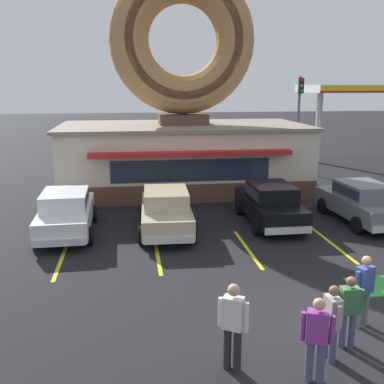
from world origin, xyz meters
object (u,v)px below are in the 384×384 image
Objects in this scene: pedestrian_crossing_woman at (233,323)px; traffic_light_pole at (299,112)px; pedestrian_blue_sweater_man at (317,336)px; pedestrian_beanie_man at (349,309)px; car_champagne at (166,209)px; trash_bin at (59,198)px; car_grey at (361,201)px; pedestrian_clipboard_woman at (332,320)px; pedestrian_leather_jacket_man at (364,288)px; car_white at (66,211)px; car_black at (270,202)px.

traffic_light_pole is at bearing 66.09° from pedestrian_crossing_woman.
pedestrian_blue_sweater_man is 1.07× the size of pedestrian_beanie_man.
trash_bin is at bearing 139.97° from car_champagne.
car_grey is 9.98m from pedestrian_clipboard_woman.
car_grey is 8.39m from pedestrian_leather_jacket_man.
car_white is 10.65m from pedestrian_beanie_man.
traffic_light_pole is (4.88, 10.10, 2.84)m from car_black.
pedestrian_clipboard_woman reaches higher than pedestrian_beanie_man.
traffic_light_pole is at bearing 39.19° from car_white.
car_grey is (11.32, -0.13, 0.00)m from car_white.
pedestrian_clipboard_woman is at bearing -138.74° from pedestrian_leather_jacket_man.
traffic_light_pole is at bearing 83.06° from car_grey.
pedestrian_blue_sweater_man is (1.97, -9.04, 0.05)m from car_champagne.
car_grey is at bearing 50.24° from pedestrian_crossing_woman.
pedestrian_beanie_man is 1.59× the size of trash_bin.
car_champagne is at bearing -40.03° from trash_bin.
traffic_light_pole is at bearing 49.48° from car_champagne.
pedestrian_blue_sweater_man is at bearing -133.12° from pedestrian_clipboard_woman.
car_white is 0.79× the size of traffic_light_pole.
trash_bin is at bearing 119.73° from pedestrian_clipboard_woman.
pedestrian_leather_jacket_man is (-3.90, -7.43, 0.06)m from car_grey.
traffic_light_pole is at bearing 73.83° from pedestrian_leather_jacket_man.
car_white is 2.61× the size of pedestrian_crossing_woman.
pedestrian_leather_jacket_man is (1.83, 1.72, 0.01)m from pedestrian_blue_sweater_man.
car_black is 8.51m from pedestrian_beanie_man.
trash_bin is (-6.33, 12.70, -0.42)m from pedestrian_blue_sweater_man.
pedestrian_clipboard_woman is at bearing -144.53° from pedestrian_beanie_man.
pedestrian_leather_jacket_man is 0.29× the size of traffic_light_pole.
pedestrian_crossing_woman is at bearing -64.43° from car_white.
traffic_light_pole reaches higher than car_champagne.
car_white is at bearing -140.81° from traffic_light_pole.
car_black is 0.99× the size of car_champagne.
car_white is 10.63m from pedestrian_clipboard_woman.
pedestrian_crossing_woman is (-1.99, -0.05, 0.12)m from pedestrian_clipboard_woman.
pedestrian_beanie_man is (-4.62, -8.15, -0.02)m from car_grey.
car_grey is (7.71, 0.11, 0.00)m from car_champagne.
traffic_light_pole is (6.43, 18.93, 2.84)m from pedestrian_clipboard_woman.
car_champagne is 4.75× the size of trash_bin.
car_black reaches higher than pedestrian_beanie_man.
car_black is 4.69× the size of trash_bin.
pedestrian_blue_sweater_man is at bearing -138.14° from pedestrian_beanie_man.
car_champagne is 8.50m from pedestrian_crossing_woman.
car_white is at bearing 134.44° from pedestrian_leather_jacket_man.
pedestrian_blue_sweater_man reaches higher than car_grey.
pedestrian_clipboard_woman is (-5.16, -8.54, -0.01)m from car_grey.
car_champagne is (-4.09, -0.40, 0.00)m from car_black.
car_grey reaches higher than trash_bin.
car_white is (-7.70, -0.16, 0.00)m from car_black.
trash_bin is at bearing 126.62° from pedestrian_leather_jacket_man.
pedestrian_blue_sweater_man is 1.05× the size of pedestrian_clipboard_woman.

